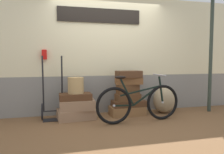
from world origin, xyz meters
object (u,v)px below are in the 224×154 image
object	(u,v)px
suitcase_2	(75,97)
suitcase_6	(128,89)
suitcase_0	(76,114)
wicker_basket	(76,85)
suitcase_3	(127,111)
suitcase_5	(128,97)
luggage_trolley	(53,106)
burlap_sack	(164,100)
suitcase_4	(129,103)
suitcase_1	(77,105)
suitcase_7	(129,81)
bicycle	(139,103)
suitcase_8	(129,74)

from	to	relation	value
suitcase_2	suitcase_6	bearing A→B (deg)	0.45
suitcase_0	wicker_basket	distance (m)	0.59
suitcase_3	suitcase_5	world-z (taller)	suitcase_5
luggage_trolley	burlap_sack	size ratio (longest dim) A/B	2.19
suitcase_4	burlap_sack	distance (m)	0.85
luggage_trolley	suitcase_1	bearing A→B (deg)	-13.20
suitcase_4	wicker_basket	distance (m)	1.21
suitcase_1	suitcase_3	world-z (taller)	suitcase_1
suitcase_5	suitcase_6	world-z (taller)	suitcase_6
suitcase_7	luggage_trolley	size ratio (longest dim) A/B	0.44
burlap_sack	bicycle	distance (m)	1.01
wicker_basket	luggage_trolley	size ratio (longest dim) A/B	0.25
burlap_sack	suitcase_8	bearing A→B (deg)	-176.71
suitcase_8	wicker_basket	distance (m)	1.14
suitcase_6	luggage_trolley	size ratio (longest dim) A/B	0.36
suitcase_3	luggage_trolley	xyz separation A→B (m)	(-1.56, 0.06, 0.18)
suitcase_1	suitcase_5	world-z (taller)	suitcase_5
suitcase_7	wicker_basket	size ratio (longest dim) A/B	1.74
burlap_sack	bicycle	size ratio (longest dim) A/B	0.34
bicycle	luggage_trolley	bearing A→B (deg)	158.82
suitcase_2	suitcase_8	size ratio (longest dim) A/B	1.21
suitcase_5	wicker_basket	world-z (taller)	wicker_basket
suitcase_5	suitcase_6	distance (m)	0.18
suitcase_5	wicker_basket	xyz separation A→B (m)	(-1.11, 0.00, 0.29)
suitcase_1	suitcase_0	bearing A→B (deg)	144.20
suitcase_1	suitcase_7	bearing A→B (deg)	4.48
suitcase_8	suitcase_4	bearing A→B (deg)	58.63
luggage_trolley	suitcase_3	bearing A→B (deg)	-2.33
suitcase_5	bicycle	distance (m)	0.54
suitcase_2	suitcase_5	bearing A→B (deg)	0.47
suitcase_1	luggage_trolley	bearing A→B (deg)	168.85
suitcase_0	burlap_sack	xyz separation A→B (m)	(1.99, 0.03, 0.19)
suitcase_8	suitcase_0	bearing A→B (deg)	175.72
suitcase_3	suitcase_8	xyz separation A→B (m)	(0.01, -0.05, 0.80)
suitcase_3	bicycle	world-z (taller)	bicycle
suitcase_0	luggage_trolley	bearing A→B (deg)	162.84
suitcase_2	wicker_basket	xyz separation A→B (m)	(0.01, 0.02, 0.23)
suitcase_1	suitcase_7	distance (m)	1.20
suitcase_0	suitcase_5	world-z (taller)	suitcase_5
suitcase_5	suitcase_6	bearing A→B (deg)	-169.40
suitcase_4	wicker_basket	bearing A→B (deg)	178.79
suitcase_6	burlap_sack	size ratio (longest dim) A/B	0.79
suitcase_5	burlap_sack	xyz separation A→B (m)	(0.88, 0.02, -0.10)
suitcase_4	suitcase_6	xyz separation A→B (m)	(-0.03, -0.01, 0.32)
suitcase_8	wicker_basket	size ratio (longest dim) A/B	1.62
suitcase_6	suitcase_2	bearing A→B (deg)	176.76
wicker_basket	luggage_trolley	bearing A→B (deg)	169.30
suitcase_1	suitcase_5	size ratio (longest dim) A/B	1.33
suitcase_0	suitcase_6	distance (m)	1.20
bicycle	suitcase_6	bearing A→B (deg)	95.34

